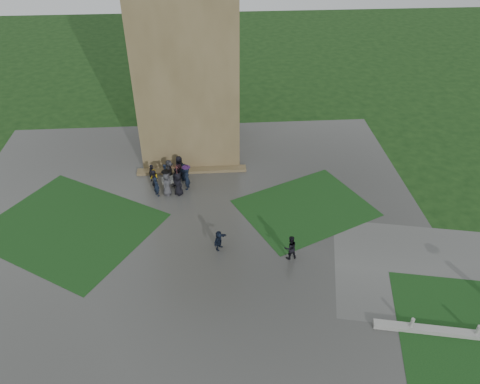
{
  "coord_description": "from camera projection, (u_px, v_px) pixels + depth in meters",
  "views": [
    {
      "loc": [
        1.73,
        -22.18,
        21.24
      ],
      "look_at": [
        3.67,
        5.73,
        1.2
      ],
      "focal_mm": 35.0,
      "sensor_mm": 36.0,
      "label": 1
    }
  ],
  "objects": [
    {
      "name": "tower",
      "position": [
        186.0,
        47.0,
        37.19
      ],
      "size": [
        8.0,
        8.0,
        18.0
      ],
      "primitive_type": "cube",
      "color": "brown",
      "rests_on": "ground"
    },
    {
      "name": "visitor_cluster",
      "position": [
        172.0,
        176.0,
        36.43
      ],
      "size": [
        3.48,
        3.63,
        2.6
      ],
      "color": "black",
      "rests_on": "plaza"
    },
    {
      "name": "ground",
      "position": [
        190.0,
        261.0,
        30.26
      ],
      "size": [
        120.0,
        120.0,
        0.0
      ],
      "primitive_type": "plane",
      "color": "black"
    },
    {
      "name": "pedestrian_near",
      "position": [
        290.0,
        248.0,
        29.95
      ],
      "size": [
        0.94,
        0.68,
        1.76
      ],
      "primitive_type": "imported",
      "rotation": [
        0.0,
        0.0,
        3.38
      ],
      "color": "black",
      "rests_on": "plaza"
    },
    {
      "name": "tower_plinth",
      "position": [
        192.0,
        170.0,
        38.78
      ],
      "size": [
        9.0,
        0.8,
        0.22
      ],
      "primitive_type": "cube",
      "color": "brown",
      "rests_on": "plaza"
    },
    {
      "name": "pedestrian_mid",
      "position": [
        219.0,
        240.0,
        30.76
      ],
      "size": [
        1.15,
        1.39,
        1.45
      ],
      "primitive_type": "imported",
      "rotation": [
        0.0,
        0.0,
        0.98
      ],
      "color": "black",
      "rests_on": "plaza"
    },
    {
      "name": "lawn_inset_right",
      "position": [
        305.0,
        208.0,
        34.78
      ],
      "size": [
        11.12,
        10.15,
        0.01
      ],
      "primitive_type": "cube",
      "rotation": [
        0.0,
        0.0,
        0.44
      ],
      "color": "#123413",
      "rests_on": "plaza"
    },
    {
      "name": "bench",
      "position": [
        171.0,
        181.0,
        36.9
      ],
      "size": [
        1.5,
        0.81,
        0.83
      ],
      "rotation": [
        0.0,
        0.0,
        0.27
      ],
      "color": "#B8B7B3",
      "rests_on": "plaza"
    },
    {
      "name": "plaza",
      "position": [
        190.0,
        240.0,
        31.88
      ],
      "size": [
        34.0,
        34.0,
        0.02
      ],
      "primitive_type": "cube",
      "color": "#373735",
      "rests_on": "ground"
    },
    {
      "name": "lawn_inset_left",
      "position": [
        70.0,
        227.0,
        33.01
      ],
      "size": [
        14.1,
        13.46,
        0.01
      ],
      "primitive_type": "cube",
      "rotation": [
        0.0,
        0.0,
        -0.56
      ],
      "color": "#123413",
      "rests_on": "plaza"
    }
  ]
}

